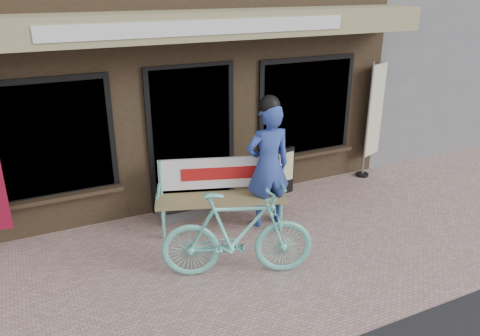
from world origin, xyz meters
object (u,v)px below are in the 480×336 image
person (268,163)px  nobori_cream (374,117)px  menu_stand (283,171)px  bicycle (237,234)px  bench (221,188)px

person → nobori_cream: bearing=24.4°
menu_stand → nobori_cream: bearing=-5.6°
person → menu_stand: 1.19m
bicycle → menu_stand: 2.41m
bicycle → nobori_cream: nobori_cream is taller
nobori_cream → bench: bearing=169.9°
bicycle → nobori_cream: (3.54, 1.87, 0.52)m
nobori_cream → menu_stand: nobori_cream is taller
bicycle → menu_stand: bearing=-22.5°
person → menu_stand: bearing=52.6°
person → nobori_cream: 2.76m
bench → person: (0.62, -0.24, 0.35)m
bench → menu_stand: 1.46m
bench → person: person is taller
person → bicycle: (-0.93, -0.97, -0.39)m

